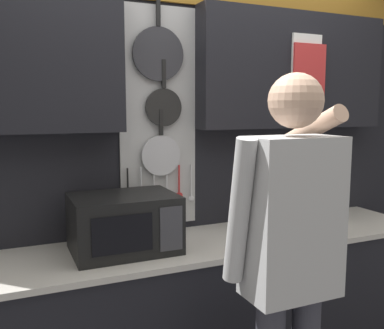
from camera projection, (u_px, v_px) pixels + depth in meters
name	position (u px, v px, depth m)	size (l,w,h in m)	color
base_cabinet_counter	(217.00, 316.00, 2.43)	(2.60, 0.59, 0.91)	black
back_wall_unit	(201.00, 126.00, 2.53)	(3.17, 0.23, 2.44)	black
microwave	(124.00, 223.00, 2.16)	(0.52, 0.39, 0.29)	black
knife_block	(278.00, 212.00, 2.54)	(0.12, 0.16, 0.29)	brown
utensil_crock	(333.00, 210.00, 2.71)	(0.13, 0.13, 0.35)	white
person	(289.00, 248.00, 1.74)	(0.54, 0.66, 1.76)	#383842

